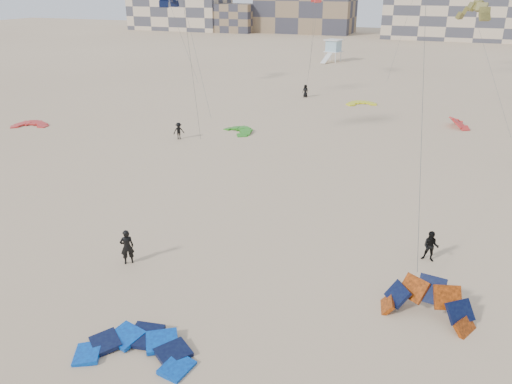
% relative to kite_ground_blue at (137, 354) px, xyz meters
% --- Properties ---
extents(ground, '(320.00, 320.00, 0.00)m').
position_rel_kite_ground_blue_xyz_m(ground, '(-3.46, 4.10, 0.00)').
color(ground, '#D2B48C').
rests_on(ground, ground).
extents(kite_ground_blue, '(4.97, 5.16, 1.10)m').
position_rel_kite_ground_blue_xyz_m(kite_ground_blue, '(0.00, 0.00, 0.00)').
color(kite_ground_blue, blue).
rests_on(kite_ground_blue, ground).
extents(kite_ground_orange, '(4.43, 4.39, 3.96)m').
position_rel_kite_ground_blue_xyz_m(kite_ground_orange, '(10.44, 6.73, 0.00)').
color(kite_ground_orange, '#D94F0E').
rests_on(kite_ground_orange, ground).
extents(kite_ground_red, '(4.44, 4.56, 1.01)m').
position_rel_kite_ground_blue_xyz_m(kite_ground_red, '(-29.72, 25.05, 0.00)').
color(kite_ground_red, '#E64823').
rests_on(kite_ground_red, ground).
extents(kite_ground_green, '(4.68, 4.71, 1.19)m').
position_rel_kite_ground_blue_xyz_m(kite_ground_green, '(-8.87, 30.80, 0.00)').
color(kite_ground_green, green).
rests_on(kite_ground_green, ground).
extents(kite_ground_red_far, '(3.62, 3.49, 2.61)m').
position_rel_kite_ground_blue_xyz_m(kite_ground_red_far, '(11.31, 40.78, 0.00)').
color(kite_ground_red_far, '#E64823').
rests_on(kite_ground_red_far, ground).
extents(kite_ground_yellow, '(4.48, 4.55, 0.58)m').
position_rel_kite_ground_blue_xyz_m(kite_ground_yellow, '(0.12, 47.45, 0.00)').
color(kite_ground_yellow, '#FFFD29').
rests_on(kite_ground_yellow, ground).
extents(kitesurfer_main, '(0.83, 0.81, 1.92)m').
position_rel_kite_ground_blue_xyz_m(kitesurfer_main, '(-4.36, 5.77, 0.96)').
color(kitesurfer_main, black).
rests_on(kitesurfer_main, ground).
extents(kitesurfer_b, '(0.88, 0.72, 1.68)m').
position_rel_kite_ground_blue_xyz_m(kitesurfer_b, '(10.25, 11.78, 0.84)').
color(kitesurfer_b, black).
rests_on(kitesurfer_b, ground).
extents(kitesurfer_c, '(1.15, 1.13, 1.59)m').
position_rel_kite_ground_blue_xyz_m(kitesurfer_c, '(-13.13, 26.54, 0.79)').
color(kitesurfer_c, black).
rests_on(kitesurfer_c, ground).
extents(kitesurfer_e, '(0.83, 0.58, 1.60)m').
position_rel_kite_ground_blue_xyz_m(kitesurfer_e, '(-7.38, 49.03, 0.80)').
color(kitesurfer_e, black).
rests_on(kitesurfer_e, ground).
extents(kite_fly_olive, '(7.05, 12.97, 11.37)m').
position_rel_kite_ground_blue_xyz_m(kite_fly_olive, '(11.10, 45.26, 10.79)').
color(kite_fly_olive, olive).
rests_on(kite_fly_olive, ground).
extents(kite_fly_navy, '(6.11, 4.35, 11.89)m').
position_rel_kite_ground_blue_xyz_m(kite_fly_navy, '(-26.21, 48.16, 11.47)').
color(kite_fly_navy, '#0C1837').
rests_on(kite_fly_navy, ground).
extents(lifeguard_tower_far, '(3.43, 5.80, 3.99)m').
position_rel_kite_ground_blue_xyz_m(lifeguard_tower_far, '(-11.50, 81.58, 1.98)').
color(lifeguard_tower_far, white).
rests_on(lifeguard_tower_far, ground).
extents(condo_west_a, '(30.00, 15.00, 14.00)m').
position_rel_kite_ground_blue_xyz_m(condo_west_a, '(-73.46, 134.10, 7.00)').
color(condo_west_a, beige).
rests_on(condo_west_a, ground).
extents(condo_west_b, '(28.00, 14.00, 18.00)m').
position_rel_kite_ground_blue_xyz_m(condo_west_b, '(-33.46, 138.10, 9.00)').
color(condo_west_b, '#836B4F').
rests_on(condo_west_b, ground).
extents(condo_mid, '(32.00, 16.00, 12.00)m').
position_rel_kite_ground_blue_xyz_m(condo_mid, '(6.54, 134.10, 6.00)').
color(condo_mid, beige).
rests_on(condo_mid, ground).
extents(condo_fill_left, '(12.00, 10.00, 8.00)m').
position_rel_kite_ground_blue_xyz_m(condo_fill_left, '(-53.46, 132.10, 4.00)').
color(condo_fill_left, '#836B4F').
rests_on(condo_fill_left, ground).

